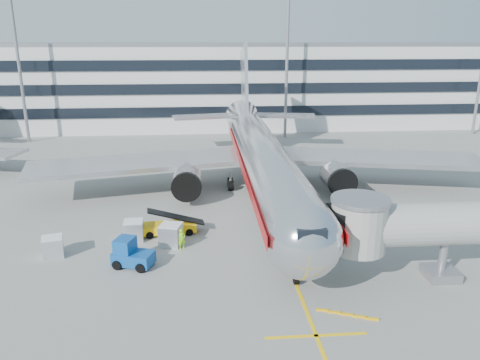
{
  "coord_description": "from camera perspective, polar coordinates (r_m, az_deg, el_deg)",
  "views": [
    {
      "loc": [
        -6.31,
        -36.8,
        16.52
      ],
      "look_at": [
        -2.93,
        4.14,
        4.0
      ],
      "focal_mm": 35.0,
      "sensor_mm": 36.0,
      "label": 1
    }
  ],
  "objects": [
    {
      "name": "light_mast_west",
      "position": [
        83.87,
        -25.56,
        14.24
      ],
      "size": [
        2.4,
        1.2,
        25.45
      ],
      "color": "gray",
      "rests_on": "ground"
    },
    {
      "name": "stop_bar",
      "position": [
        28.85,
        9.27,
        -18.22
      ],
      "size": [
        6.0,
        0.25,
        0.01
      ],
      "primitive_type": "cube",
      "color": "yellow",
      "rests_on": "ground"
    },
    {
      "name": "cargo_container_front",
      "position": [
        39.4,
        -8.41,
        -6.6
      ],
      "size": [
        2.07,
        2.07,
        1.79
      ],
      "color": "silver",
      "rests_on": "ground"
    },
    {
      "name": "ramp_worker",
      "position": [
        38.54,
        -7.09,
        -7.15
      ],
      "size": [
        0.75,
        0.67,
        1.73
      ],
      "primitive_type": "imported",
      "rotation": [
        0.0,
        0.0,
        0.5
      ],
      "color": "#98F519",
      "rests_on": "ground"
    },
    {
      "name": "main_jet",
      "position": [
        50.44,
        2.61,
        2.84
      ],
      "size": [
        50.95,
        48.7,
        16.06
      ],
      "color": "silver",
      "rests_on": "ground"
    },
    {
      "name": "jet_bridge",
      "position": [
        36.48,
        26.23,
        -5.16
      ],
      "size": [
        17.8,
        4.5,
        7.0
      ],
      "color": "silver",
      "rests_on": "ground"
    },
    {
      "name": "lead_in_line",
      "position": [
        50.02,
        2.8,
        -2.35
      ],
      "size": [
        0.25,
        70.0,
        0.01
      ],
      "primitive_type": "cube",
      "color": "yellow",
      "rests_on": "ground"
    },
    {
      "name": "terminal",
      "position": [
        95.35,
        -0.93,
        11.7
      ],
      "size": [
        150.0,
        24.25,
        15.6
      ],
      "color": "silver",
      "rests_on": "ground"
    },
    {
      "name": "belt_loader",
      "position": [
        41.65,
        -8.64,
        -5.62
      ],
      "size": [
        5.0,
        2.22,
        2.35
      ],
      "color": "#F2B30A",
      "rests_on": "ground"
    },
    {
      "name": "light_mast_centre",
      "position": [
        80.1,
        5.79,
        15.69
      ],
      "size": [
        2.4,
        1.2,
        25.45
      ],
      "color": "gray",
      "rests_on": "ground"
    },
    {
      "name": "baggage_tug",
      "position": [
        36.45,
        -13.17,
        -8.8
      ],
      "size": [
        3.33,
        2.64,
        2.21
      ],
      "color": "#0D4795",
      "rests_on": "ground"
    },
    {
      "name": "cargo_container_left",
      "position": [
        40.91,
        -12.82,
        -6.0
      ],
      "size": [
        1.68,
        1.68,
        1.7
      ],
      "color": "silver",
      "rests_on": "ground"
    },
    {
      "name": "cargo_container_right",
      "position": [
        39.81,
        -21.86,
        -7.58
      ],
      "size": [
        1.88,
        1.88,
        1.63
      ],
      "color": "silver",
      "rests_on": "ground"
    },
    {
      "name": "ground",
      "position": [
        40.82,
        4.62,
        -6.97
      ],
      "size": [
        180.0,
        180.0,
        0.0
      ],
      "primitive_type": "plane",
      "color": "gray",
      "rests_on": "ground"
    }
  ]
}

